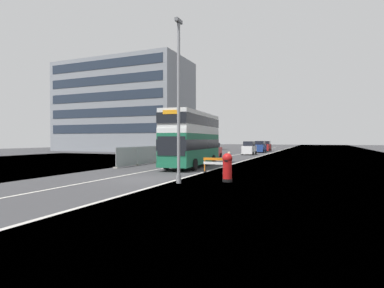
{
  "coord_description": "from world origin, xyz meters",
  "views": [
    {
      "loc": [
        10.66,
        -17.03,
        2.59
      ],
      "look_at": [
        0.92,
        6.28,
        2.2
      ],
      "focal_mm": 28.7,
      "sensor_mm": 36.0,
      "label": 1
    }
  ],
  "objects_px": {
    "roadworks_barrier": "(214,163)",
    "car_far_side": "(266,146)",
    "pedestrian_at_kerb": "(229,163)",
    "double_decker_bus": "(192,138)",
    "car_receding_far": "(260,147)",
    "lamppost_foreground": "(179,106)",
    "car_receding_mid": "(249,149)",
    "red_pillar_postbox": "(227,166)",
    "car_oncoming_near": "(212,151)"
  },
  "relations": [
    {
      "from": "pedestrian_at_kerb",
      "to": "double_decker_bus",
      "type": "bearing_deg",
      "value": 135.35
    },
    {
      "from": "car_far_side",
      "to": "car_receding_far",
      "type": "bearing_deg",
      "value": -89.63
    },
    {
      "from": "double_decker_bus",
      "to": "car_receding_mid",
      "type": "bearing_deg",
      "value": 89.66
    },
    {
      "from": "double_decker_bus",
      "to": "lamppost_foreground",
      "type": "relative_size",
      "value": 1.13
    },
    {
      "from": "lamppost_foreground",
      "to": "car_oncoming_near",
      "type": "xyz_separation_m",
      "value": [
        -6.5,
        24.98,
        -3.57
      ]
    },
    {
      "from": "car_oncoming_near",
      "to": "car_far_side",
      "type": "height_order",
      "value": "car_far_side"
    },
    {
      "from": "double_decker_bus",
      "to": "roadworks_barrier",
      "type": "height_order",
      "value": "double_decker_bus"
    },
    {
      "from": "pedestrian_at_kerb",
      "to": "car_oncoming_near",
      "type": "bearing_deg",
      "value": 112.33
    },
    {
      "from": "car_receding_far",
      "to": "lamppost_foreground",
      "type": "bearing_deg",
      "value": -85.93
    },
    {
      "from": "double_decker_bus",
      "to": "red_pillar_postbox",
      "type": "height_order",
      "value": "double_decker_bus"
    },
    {
      "from": "car_receding_mid",
      "to": "car_far_side",
      "type": "xyz_separation_m",
      "value": [
        0.1,
        16.21,
        -0.0
      ]
    },
    {
      "from": "car_receding_far",
      "to": "pedestrian_at_kerb",
      "type": "xyz_separation_m",
      "value": [
        4.66,
        -38.68,
        -0.22
      ]
    },
    {
      "from": "lamppost_foreground",
      "to": "red_pillar_postbox",
      "type": "height_order",
      "value": "lamppost_foreground"
    },
    {
      "from": "car_oncoming_near",
      "to": "car_far_side",
      "type": "distance_m",
      "value": 26.14
    },
    {
      "from": "red_pillar_postbox",
      "to": "car_far_side",
      "type": "xyz_separation_m",
      "value": [
        -5.64,
        49.17,
        0.09
      ]
    },
    {
      "from": "roadworks_barrier",
      "to": "car_oncoming_near",
      "type": "bearing_deg",
      "value": 109.41
    },
    {
      "from": "car_receding_far",
      "to": "car_far_side",
      "type": "relative_size",
      "value": 1.03
    },
    {
      "from": "roadworks_barrier",
      "to": "double_decker_bus",
      "type": "bearing_deg",
      "value": 130.96
    },
    {
      "from": "roadworks_barrier",
      "to": "pedestrian_at_kerb",
      "type": "height_order",
      "value": "pedestrian_at_kerb"
    },
    {
      "from": "car_oncoming_near",
      "to": "car_far_side",
      "type": "bearing_deg",
      "value": 82.72
    },
    {
      "from": "pedestrian_at_kerb",
      "to": "roadworks_barrier",
      "type": "bearing_deg",
      "value": 149.61
    },
    {
      "from": "roadworks_barrier",
      "to": "car_far_side",
      "type": "xyz_separation_m",
      "value": [
        -3.27,
        44.62,
        0.31
      ]
    },
    {
      "from": "roadworks_barrier",
      "to": "car_receding_far",
      "type": "height_order",
      "value": "car_receding_far"
    },
    {
      "from": "car_receding_mid",
      "to": "car_receding_far",
      "type": "xyz_separation_m",
      "value": [
        0.14,
        9.42,
        0.02
      ]
    },
    {
      "from": "lamppost_foreground",
      "to": "pedestrian_at_kerb",
      "type": "relative_size",
      "value": 5.71
    },
    {
      "from": "lamppost_foreground",
      "to": "pedestrian_at_kerb",
      "type": "height_order",
      "value": "lamppost_foreground"
    },
    {
      "from": "double_decker_bus",
      "to": "car_receding_far",
      "type": "relative_size",
      "value": 2.56
    },
    {
      "from": "red_pillar_postbox",
      "to": "pedestrian_at_kerb",
      "type": "distance_m",
      "value": 3.83
    },
    {
      "from": "roadworks_barrier",
      "to": "pedestrian_at_kerb",
      "type": "relative_size",
      "value": 1.05
    },
    {
      "from": "lamppost_foreground",
      "to": "car_receding_far",
      "type": "bearing_deg",
      "value": 94.07
    },
    {
      "from": "red_pillar_postbox",
      "to": "roadworks_barrier",
      "type": "bearing_deg",
      "value": 117.53
    },
    {
      "from": "red_pillar_postbox",
      "to": "car_receding_mid",
      "type": "bearing_deg",
      "value": 99.87
    },
    {
      "from": "double_decker_bus",
      "to": "car_oncoming_near",
      "type": "height_order",
      "value": "double_decker_bus"
    },
    {
      "from": "car_far_side",
      "to": "pedestrian_at_kerb",
      "type": "xyz_separation_m",
      "value": [
        4.71,
        -45.46,
        -0.2
      ]
    },
    {
      "from": "double_decker_bus",
      "to": "car_receding_mid",
      "type": "distance_m",
      "value": 24.42
    },
    {
      "from": "lamppost_foreground",
      "to": "car_oncoming_near",
      "type": "relative_size",
      "value": 2.49
    },
    {
      "from": "roadworks_barrier",
      "to": "pedestrian_at_kerb",
      "type": "xyz_separation_m",
      "value": [
        1.44,
        -0.84,
        0.11
      ]
    },
    {
      "from": "double_decker_bus",
      "to": "car_far_side",
      "type": "relative_size",
      "value": 2.64
    },
    {
      "from": "lamppost_foreground",
      "to": "roadworks_barrier",
      "type": "relative_size",
      "value": 5.45
    },
    {
      "from": "car_receding_mid",
      "to": "car_far_side",
      "type": "relative_size",
      "value": 0.93
    },
    {
      "from": "red_pillar_postbox",
      "to": "car_oncoming_near",
      "type": "xyz_separation_m",
      "value": [
        -8.96,
        23.24,
        0.03
      ]
    },
    {
      "from": "car_far_side",
      "to": "double_decker_bus",
      "type": "bearing_deg",
      "value": -90.34
    },
    {
      "from": "double_decker_bus",
      "to": "car_oncoming_near",
      "type": "relative_size",
      "value": 2.82
    },
    {
      "from": "car_oncoming_near",
      "to": "car_receding_far",
      "type": "xyz_separation_m",
      "value": [
        3.36,
        19.15,
        0.08
      ]
    },
    {
      "from": "lamppost_foreground",
      "to": "red_pillar_postbox",
      "type": "relative_size",
      "value": 5.52
    },
    {
      "from": "red_pillar_postbox",
      "to": "car_receding_mid",
      "type": "relative_size",
      "value": 0.45
    },
    {
      "from": "double_decker_bus",
      "to": "pedestrian_at_kerb",
      "type": "xyz_separation_m",
      "value": [
        4.95,
        -4.88,
        -1.85
      ]
    },
    {
      "from": "car_receding_mid",
      "to": "pedestrian_at_kerb",
      "type": "height_order",
      "value": "car_receding_mid"
    },
    {
      "from": "pedestrian_at_kerb",
      "to": "car_receding_far",
      "type": "bearing_deg",
      "value": 96.87
    },
    {
      "from": "double_decker_bus",
      "to": "pedestrian_at_kerb",
      "type": "height_order",
      "value": "double_decker_bus"
    }
  ]
}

